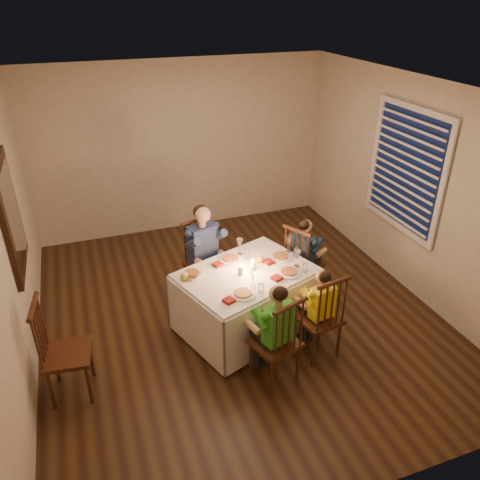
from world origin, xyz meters
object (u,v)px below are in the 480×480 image
object	(u,v)px
chair_end	(301,294)
child_yellow	(315,351)
child_teal	(301,294)
chair_near_left	(274,377)
adult	(206,295)
chair_extra	(76,391)
child_green	(274,377)
serving_bowl	(192,275)
chair_near_right	(315,351)
chair_adult	(206,295)
dining_table	(246,288)

from	to	relation	value
chair_end	child_yellow	bearing A→B (deg)	134.09
child_teal	chair_near_left	bearing A→B (deg)	115.33
adult	child_teal	size ratio (longest dim) A/B	1.17
chair_near_left	chair_extra	xyz separation A→B (m)	(-1.88, 0.49, 0.00)
chair_extra	child_green	world-z (taller)	child_green
chair_extra	adult	distance (m)	1.98
child_yellow	adult	bearing A→B (deg)	-69.70
serving_bowl	child_teal	bearing A→B (deg)	9.73
child_green	chair_near_right	bearing A→B (deg)	-178.20
child_teal	serving_bowl	bearing A→B (deg)	71.92
child_green	child_yellow	size ratio (longest dim) A/B	1.08
child_yellow	serving_bowl	size ratio (longest dim) A/B	5.37
chair_extra	chair_near_right	bearing A→B (deg)	-89.43
chair_end	child_yellow	size ratio (longest dim) A/B	0.98
chair_near_left	chair_extra	bearing A→B (deg)	-31.96
chair_adult	adult	distance (m)	0.00
chair_adult	chair_near_left	xyz separation A→B (m)	(0.24, -1.60, 0.00)
dining_table	chair_near_right	distance (m)	1.00
chair_near_left	child_teal	world-z (taller)	child_teal
adult	chair_adult	bearing A→B (deg)	0.00
child_green	child_teal	distance (m)	1.51
chair_near_right	chair_extra	xyz separation A→B (m)	(-2.46, 0.29, 0.00)
chair_end	child_teal	bearing A→B (deg)	-0.00
chair_near_left	serving_bowl	size ratio (longest dim) A/B	5.27
dining_table	chair_near_left	bearing A→B (deg)	-111.16
chair_near_right	child_green	size ratio (longest dim) A/B	0.91
dining_table	serving_bowl	bearing A→B (deg)	150.74
chair_near_left	chair_extra	distance (m)	1.94
child_green	chair_end	bearing A→B (deg)	-144.30
chair_end	chair_extra	xyz separation A→B (m)	(-2.78, -0.72, 0.00)
serving_bowl	dining_table	bearing A→B (deg)	-9.75
serving_bowl	chair_near_left	bearing A→B (deg)	-59.56
chair_end	serving_bowl	bearing A→B (deg)	71.92
chair_extra	child_teal	distance (m)	2.88
child_yellow	child_teal	bearing A→B (deg)	-117.99
chair_near_right	child_teal	world-z (taller)	child_teal
chair_end	child_teal	xyz separation A→B (m)	(0.00, 0.00, 0.00)
chair_near_right	adult	world-z (taller)	adult
dining_table	serving_bowl	size ratio (longest dim) A/B	8.80
dining_table	chair_near_right	world-z (taller)	dining_table
chair_near_right	serving_bowl	size ratio (longest dim) A/B	5.27
chair_adult	child_teal	size ratio (longest dim) A/B	0.95
dining_table	serving_bowl	xyz separation A→B (m)	(-0.59, 0.10, 0.24)
child_green	chair_extra	bearing A→B (deg)	-31.96
chair_near_right	adult	bearing A→B (deg)	-69.70
dining_table	chair_near_left	size ratio (longest dim) A/B	1.67
chair_near_right	child_yellow	distance (m)	0.00
chair_extra	child_yellow	size ratio (longest dim) A/B	1.04
chair_near_right	adult	size ratio (longest dim) A/B	0.81
chair_near_right	child_green	xyz separation A→B (m)	(-0.58, -0.20, 0.00)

